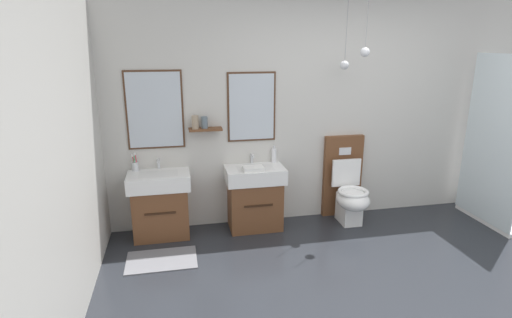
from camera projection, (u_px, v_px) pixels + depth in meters
The scene contains 13 objects.
ground_plane at pixel (413, 312), 3.30m from camera, with size 6.63×5.23×0.10m, color #23262B.
wall_back at pixel (330, 112), 4.76m from camera, with size 5.43×0.60×2.55m.
wall_left at pixel (36, 179), 2.42m from camera, with size 0.12×4.03×2.55m, color beige.
bath_mat at pixel (162, 260), 3.98m from camera, with size 0.68×0.44×0.01m, color slate.
vanity_sink_left at pixel (161, 203), 4.40m from camera, with size 0.66×0.43×0.72m.
tap_on_left_sink at pixel (158, 163), 4.43m from camera, with size 0.03×0.13×0.11m.
vanity_sink_right at pixel (255, 196), 4.61m from camera, with size 0.66×0.43×0.72m.
tap_on_right_sink at pixel (252, 158), 4.63m from camera, with size 0.03×0.13×0.11m.
toilet at pixel (347, 190), 4.80m from camera, with size 0.48×0.62×1.00m.
toothbrush_cup at pixel (135, 166), 4.37m from camera, with size 0.07×0.07×0.21m.
soap_dispenser at pixel (274, 155), 4.67m from camera, with size 0.06×0.06×0.20m.
folded_hand_towel at pixel (253, 169), 4.39m from camera, with size 0.22×0.16×0.04m, color white.
shower_tray at pixel (504, 187), 4.76m from camera, with size 0.87×0.88×1.95m.
Camera 1 is at (-1.82, -2.51, 2.07)m, focal length 28.38 mm.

